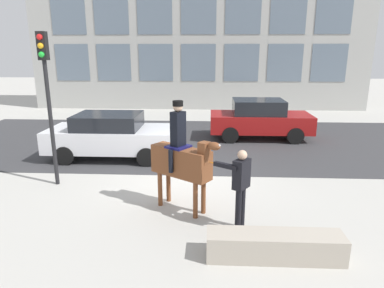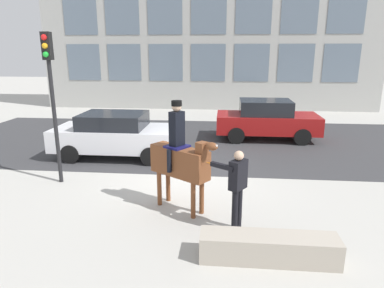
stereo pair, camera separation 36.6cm
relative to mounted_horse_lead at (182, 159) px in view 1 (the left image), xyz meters
name	(u,v)px [view 1 (the left image)]	position (x,y,z in m)	size (l,w,h in m)	color
ground_plane	(183,182)	(-0.11, 1.79, -1.28)	(80.00, 80.00, 0.00)	#B2AFA8
road_surface	(192,141)	(-0.11, 6.54, -1.28)	(21.51, 8.50, 0.01)	#38383A
mounted_horse_lead	(182,159)	(0.00, 0.00, 0.00)	(1.68, 1.31, 2.62)	brown
pedestrian_bystander	(240,184)	(1.29, -0.89, -0.24)	(0.91, 0.50, 1.76)	black
street_car_near_lane	(112,135)	(-2.82, 4.06, -0.47)	(4.45, 2.04, 1.58)	silver
street_car_far_lane	(260,119)	(2.80, 7.13, -0.42)	(4.28, 2.00, 1.69)	maroon
traffic_light	(47,86)	(-3.71, 1.43, 1.51)	(0.24, 0.29, 4.18)	black
planter_ledge	(275,246)	(1.85, -1.93, -1.03)	(2.49, 0.56, 0.50)	#ADA393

